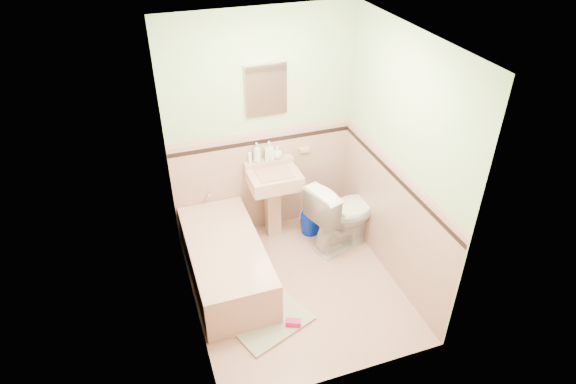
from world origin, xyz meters
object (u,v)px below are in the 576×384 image
object	(u,v)px
bathtub	(226,263)
soap_bottle_left	(257,152)
soap_bottle_right	(277,152)
shoe	(293,323)
sink	(274,205)
soap_bottle_mid	(269,151)
medicine_cabinet	(266,89)
toilet	(344,213)
bucket	(310,223)

from	to	relation	value
bathtub	soap_bottle_left	distance (m)	1.20
soap_bottle_right	shoe	xyz separation A→B (m)	(-0.35, -1.52, -0.93)
sink	soap_bottle_mid	distance (m)	0.62
shoe	medicine_cabinet	bearing A→B (deg)	104.65
soap_bottle_right	shoe	distance (m)	1.81
soap_bottle_left	soap_bottle_right	distance (m)	0.23
toilet	soap_bottle_mid	bearing A→B (deg)	33.10
soap_bottle_right	toilet	distance (m)	0.98
soap_bottle_right	bathtub	bearing A→B (deg)	-137.61
sink	soap_bottle_right	distance (m)	0.59
medicine_cabinet	toilet	bearing A→B (deg)	-40.76
sink	soap_bottle_right	world-z (taller)	soap_bottle_right
soap_bottle_mid	soap_bottle_right	xyz separation A→B (m)	(0.09, 0.00, -0.04)
bathtub	bucket	xyz separation A→B (m)	(1.09, 0.47, -0.10)
soap_bottle_left	shoe	xyz separation A→B (m)	(-0.12, -1.52, -0.97)
shoe	bucket	bearing A→B (deg)	86.40
sink	soap_bottle_mid	world-z (taller)	soap_bottle_mid
soap_bottle_left	bucket	size ratio (longest dim) A/B	0.87
sink	soap_bottle_left	world-z (taller)	soap_bottle_left
medicine_cabinet	shoe	distance (m)	2.27
toilet	bucket	size ratio (longest dim) A/B	3.20
soap_bottle_left	bucket	distance (m)	1.07
sink	bucket	size ratio (longest dim) A/B	3.32
soap_bottle_mid	sink	bearing A→B (deg)	-92.97
soap_bottle_mid	bucket	size ratio (longest dim) A/B	0.83
sink	medicine_cabinet	distance (m)	1.29
bucket	soap_bottle_right	bearing A→B (deg)	142.51
bathtub	shoe	distance (m)	0.93
soap_bottle_left	shoe	world-z (taller)	soap_bottle_left
soap_bottle_right	bucket	xyz separation A→B (m)	(0.31, -0.24, -0.85)
bucket	shoe	xyz separation A→B (m)	(-0.66, -1.28, -0.07)
medicine_cabinet	sink	bearing A→B (deg)	-90.00
medicine_cabinet	toilet	size ratio (longest dim) A/B	0.65
bucket	soap_bottle_left	bearing A→B (deg)	155.84
soap_bottle_left	bathtub	bearing A→B (deg)	-127.98
soap_bottle_mid	soap_bottle_right	distance (m)	0.10
bathtub	toilet	xyz separation A→B (m)	(1.35, 0.16, 0.19)
sink	medicine_cabinet	xyz separation A→B (m)	(0.00, 0.21, 1.27)
medicine_cabinet	toilet	xyz separation A→B (m)	(0.67, -0.58, -1.29)
bucket	shoe	bearing A→B (deg)	-117.39
soap_bottle_right	shoe	bearing A→B (deg)	-102.87
soap_bottle_left	soap_bottle_mid	xyz separation A→B (m)	(0.13, 0.00, -0.00)
soap_bottle_right	bucket	world-z (taller)	soap_bottle_right
bathtub	soap_bottle_mid	distance (m)	1.27
medicine_cabinet	soap_bottle_mid	distance (m)	0.68
sink	shoe	world-z (taller)	sink
bathtub	toilet	distance (m)	1.37
soap_bottle_mid	shoe	xyz separation A→B (m)	(-0.26, -1.52, -0.96)
medicine_cabinet	shoe	xyz separation A→B (m)	(-0.25, -1.55, -1.64)
bathtub	shoe	world-z (taller)	bathtub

